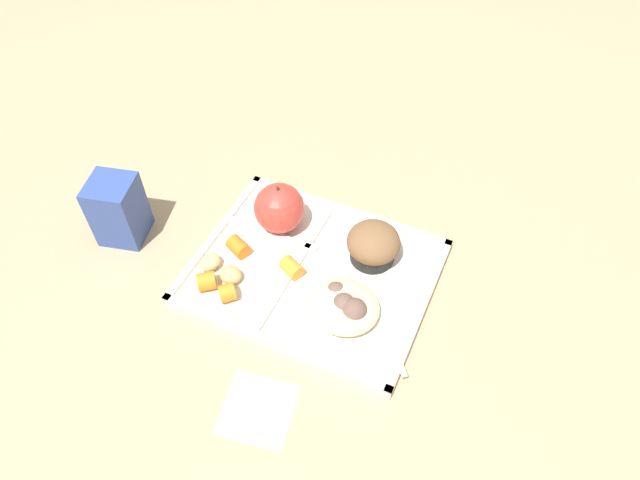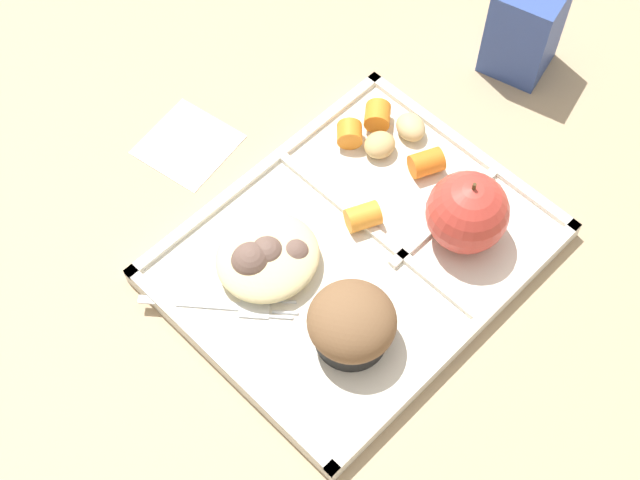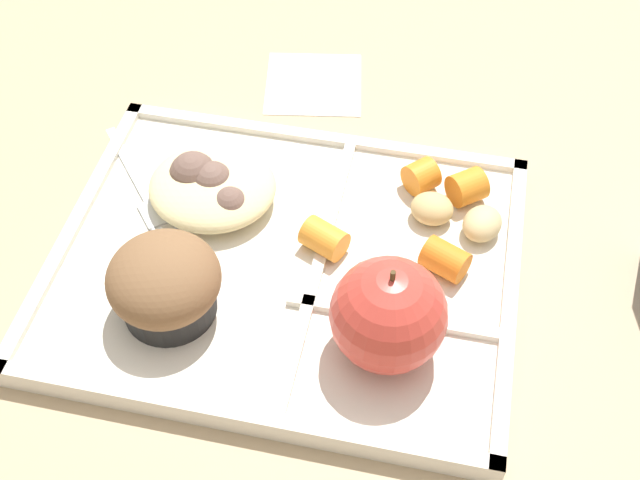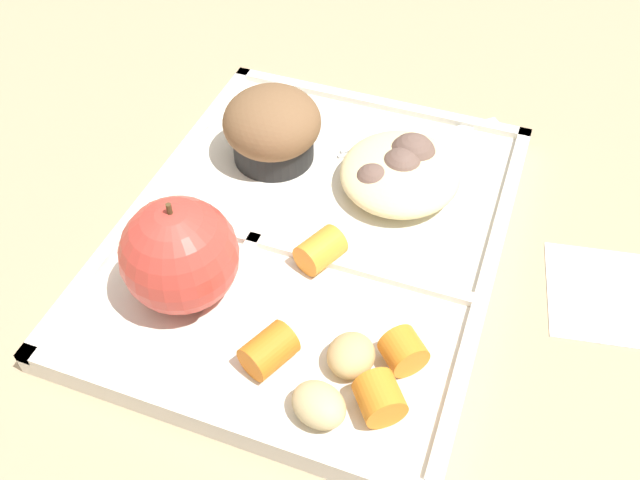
# 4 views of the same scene
# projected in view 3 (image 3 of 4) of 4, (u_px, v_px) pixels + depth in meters

# --- Properties ---
(ground) EXTENTS (6.00, 6.00, 0.00)m
(ground) POSITION_uv_depth(u_px,v_px,m) (286.00, 271.00, 0.64)
(ground) COLOR tan
(lunch_tray) EXTENTS (0.35, 0.28, 0.02)m
(lunch_tray) POSITION_uv_depth(u_px,v_px,m) (286.00, 265.00, 0.64)
(lunch_tray) COLOR silver
(lunch_tray) RESTS_ON ground
(green_apple) EXTENTS (0.08, 0.08, 0.09)m
(green_apple) POSITION_uv_depth(u_px,v_px,m) (388.00, 315.00, 0.55)
(green_apple) COLOR #C63D33
(green_apple) RESTS_ON lunch_tray
(bran_muffin) EXTENTS (0.08, 0.08, 0.06)m
(bran_muffin) POSITION_uv_depth(u_px,v_px,m) (165.00, 284.00, 0.58)
(bran_muffin) COLOR black
(bran_muffin) RESTS_ON lunch_tray
(carrot_slice_tilted) EXTENTS (0.04, 0.04, 0.03)m
(carrot_slice_tilted) POSITION_uv_depth(u_px,v_px,m) (467.00, 187.00, 0.66)
(carrot_slice_tilted) COLOR orange
(carrot_slice_tilted) RESTS_ON lunch_tray
(carrot_slice_diagonal) EXTENTS (0.04, 0.04, 0.03)m
(carrot_slice_diagonal) POSITION_uv_depth(u_px,v_px,m) (324.00, 239.00, 0.63)
(carrot_slice_diagonal) COLOR orange
(carrot_slice_diagonal) RESTS_ON lunch_tray
(carrot_slice_edge) EXTENTS (0.03, 0.03, 0.03)m
(carrot_slice_edge) POSITION_uv_depth(u_px,v_px,m) (421.00, 176.00, 0.67)
(carrot_slice_edge) COLOR orange
(carrot_slice_edge) RESTS_ON lunch_tray
(carrot_slice_back) EXTENTS (0.04, 0.04, 0.03)m
(carrot_slice_back) POSITION_uv_depth(u_px,v_px,m) (445.00, 259.00, 0.61)
(carrot_slice_back) COLOR orange
(carrot_slice_back) RESTS_ON lunch_tray
(potato_chunk_small) EXTENTS (0.04, 0.04, 0.02)m
(potato_chunk_small) POSITION_uv_depth(u_px,v_px,m) (482.00, 224.00, 0.64)
(potato_chunk_small) COLOR tan
(potato_chunk_small) RESTS_ON lunch_tray
(potato_chunk_large) EXTENTS (0.04, 0.03, 0.02)m
(potato_chunk_large) POSITION_uv_depth(u_px,v_px,m) (432.00, 209.00, 0.65)
(potato_chunk_large) COLOR tan
(potato_chunk_large) RESTS_ON lunch_tray
(egg_noodle_pile) EXTENTS (0.10, 0.10, 0.03)m
(egg_noodle_pile) POSITION_uv_depth(u_px,v_px,m) (212.00, 187.00, 0.66)
(egg_noodle_pile) COLOR beige
(egg_noodle_pile) RESTS_ON lunch_tray
(meatball_side) EXTENTS (0.03, 0.03, 0.03)m
(meatball_side) POSITION_uv_depth(u_px,v_px,m) (230.00, 206.00, 0.65)
(meatball_side) COLOR brown
(meatball_side) RESTS_ON lunch_tray
(meatball_center) EXTENTS (0.04, 0.04, 0.04)m
(meatball_center) POSITION_uv_depth(u_px,v_px,m) (193.00, 175.00, 0.66)
(meatball_center) COLOR brown
(meatball_center) RESTS_ON lunch_tray
(meatball_back) EXTENTS (0.04, 0.04, 0.04)m
(meatball_back) POSITION_uv_depth(u_px,v_px,m) (212.00, 183.00, 0.66)
(meatball_back) COLOR brown
(meatball_back) RESTS_ON lunch_tray
(plastic_fork) EXTENTS (0.11, 0.12, 0.00)m
(plastic_fork) POSITION_uv_depth(u_px,v_px,m) (145.00, 194.00, 0.67)
(plastic_fork) COLOR silver
(plastic_fork) RESTS_ON lunch_tray
(paper_napkin) EXTENTS (0.11, 0.11, 0.00)m
(paper_napkin) POSITION_uv_depth(u_px,v_px,m) (314.00, 83.00, 0.78)
(paper_napkin) COLOR white
(paper_napkin) RESTS_ON ground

